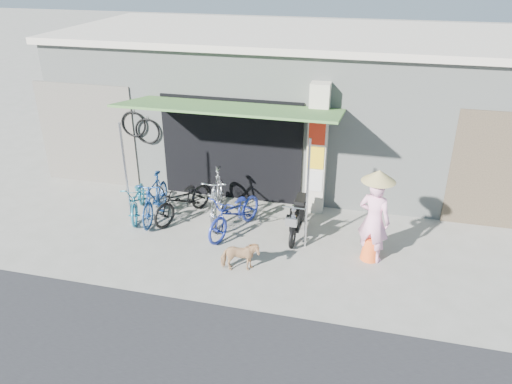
% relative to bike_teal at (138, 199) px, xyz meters
% --- Properties ---
extents(ground, '(80.00, 80.00, 0.00)m').
position_rel_bike_teal_xyz_m(ground, '(3.01, -1.17, -0.42)').
color(ground, gray).
rests_on(ground, ground).
extents(bicycle_shop, '(12.30, 5.30, 3.66)m').
position_rel_bike_teal_xyz_m(bicycle_shop, '(3.01, 3.92, 1.42)').
color(bicycle_shop, '#979D95').
rests_on(bicycle_shop, ground).
extents(shop_pillar, '(0.42, 0.44, 3.00)m').
position_rel_bike_teal_xyz_m(shop_pillar, '(3.86, 1.27, 1.08)').
color(shop_pillar, beige).
rests_on(shop_pillar, ground).
extents(awning, '(4.60, 1.88, 2.72)m').
position_rel_bike_teal_xyz_m(awning, '(2.11, 0.45, 2.10)').
color(awning, '#3D672E').
rests_on(awning, ground).
extents(neighbour_left, '(2.60, 0.06, 2.60)m').
position_rel_bike_teal_xyz_m(neighbour_left, '(-1.99, 1.42, 0.88)').
color(neighbour_left, '#6B665B').
rests_on(neighbour_left, ground).
extents(bike_teal, '(1.01, 1.69, 0.84)m').
position_rel_bike_teal_xyz_m(bike_teal, '(0.00, 0.00, 0.00)').
color(bike_teal, '#1B647A').
rests_on(bike_teal, ground).
extents(bike_blue, '(0.66, 1.75, 1.02)m').
position_rel_bike_teal_xyz_m(bike_blue, '(0.44, -0.03, 0.09)').
color(bike_blue, navy).
rests_on(bike_blue, ground).
extents(bike_black, '(1.24, 1.84, 0.92)m').
position_rel_bike_teal_xyz_m(bike_black, '(1.05, 0.13, 0.04)').
color(bike_black, black).
rests_on(bike_black, ground).
extents(bike_silver, '(0.87, 1.96, 1.14)m').
position_rel_bike_teal_xyz_m(bike_silver, '(1.80, 0.27, 0.15)').
color(bike_silver, '#B4B5B9').
rests_on(bike_silver, ground).
extents(bike_navy, '(1.18, 1.90, 0.94)m').
position_rel_bike_teal_xyz_m(bike_navy, '(2.36, -0.20, 0.05)').
color(bike_navy, navy).
rests_on(bike_navy, ground).
extents(street_dog, '(0.80, 0.53, 0.62)m').
position_rel_bike_teal_xyz_m(street_dog, '(2.85, -1.57, -0.11)').
color(street_dog, tan).
rests_on(street_dog, ground).
extents(moped, '(0.46, 1.62, 0.92)m').
position_rel_bike_teal_xyz_m(moped, '(3.68, 0.09, -0.00)').
color(moped, black).
rests_on(moped, ground).
extents(nun, '(0.73, 0.64, 1.90)m').
position_rel_bike_teal_xyz_m(nun, '(5.23, -0.56, 0.51)').
color(nun, '#F9A8CA').
rests_on(nun, ground).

